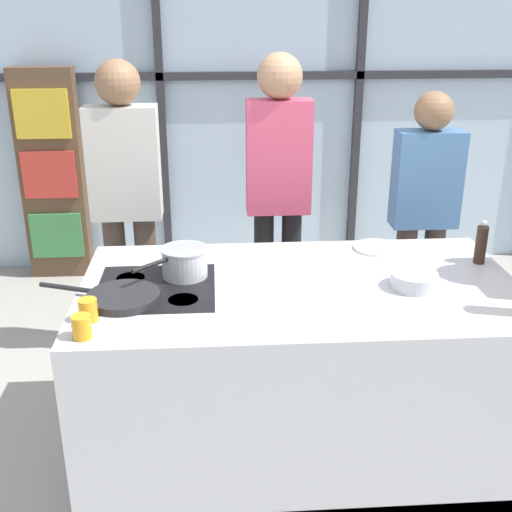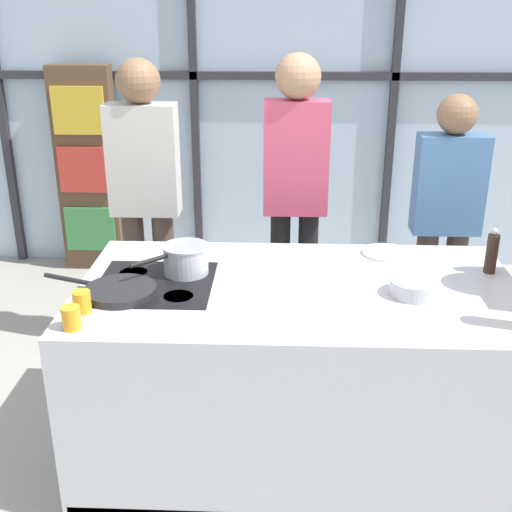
% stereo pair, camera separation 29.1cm
% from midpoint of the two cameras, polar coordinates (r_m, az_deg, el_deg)
% --- Properties ---
extents(ground_plane, '(18.00, 18.00, 0.00)m').
position_cam_midpoint_polar(ground_plane, '(3.34, 0.97, -16.70)').
color(ground_plane, '#ADA89E').
extents(back_window_wall, '(6.40, 0.10, 2.80)m').
position_cam_midpoint_polar(back_window_wall, '(5.14, -1.30, 14.29)').
color(back_window_wall, silver).
rests_on(back_window_wall, ground_plane).
extents(bookshelf, '(0.47, 0.19, 1.63)m').
position_cam_midpoint_polar(bookshelf, '(5.26, -19.20, 6.71)').
color(bookshelf, brown).
rests_on(bookshelf, ground_plane).
extents(demo_island, '(1.97, 1.07, 0.90)m').
position_cam_midpoint_polar(demo_island, '(3.08, 1.00, -10.19)').
color(demo_island, silver).
rests_on(demo_island, ground_plane).
extents(spectator_far_left, '(0.40, 0.25, 1.79)m').
position_cam_midpoint_polar(spectator_far_left, '(3.82, -13.64, 5.49)').
color(spectator_far_left, '#47382D').
rests_on(spectator_far_left, ground_plane).
extents(spectator_center_left, '(0.37, 0.25, 1.82)m').
position_cam_midpoint_polar(spectator_center_left, '(3.76, -0.22, 6.48)').
color(spectator_center_left, black).
rests_on(spectator_center_left, ground_plane).
extents(spectator_center_right, '(0.39, 0.22, 1.60)m').
position_cam_midpoint_polar(spectator_center_right, '(3.96, 12.70, 4.29)').
color(spectator_center_right, '#47382D').
rests_on(spectator_center_right, ground_plane).
extents(frying_pan, '(0.54, 0.31, 0.04)m').
position_cam_midpoint_polar(frying_pan, '(2.79, -14.81, -3.59)').
color(frying_pan, '#232326').
rests_on(frying_pan, demo_island).
extents(saucepan, '(0.33, 0.31, 0.14)m').
position_cam_midpoint_polar(saucepan, '(2.96, -9.22, -0.54)').
color(saucepan, silver).
rests_on(saucepan, demo_island).
extents(white_plate, '(0.24, 0.24, 0.01)m').
position_cam_midpoint_polar(white_plate, '(3.30, 8.25, 0.68)').
color(white_plate, white).
rests_on(white_plate, demo_island).
extents(mixing_bowl, '(0.21, 0.21, 0.07)m').
position_cam_midpoint_polar(mixing_bowl, '(2.87, 11.07, -2.14)').
color(mixing_bowl, silver).
rests_on(mixing_bowl, demo_island).
extents(pepper_grinder, '(0.05, 0.05, 0.22)m').
position_cam_midpoint_polar(pepper_grinder, '(3.20, 16.97, 1.01)').
color(pepper_grinder, '#332319').
rests_on(pepper_grinder, demo_island).
extents(juice_glass_near, '(0.07, 0.07, 0.09)m').
position_cam_midpoint_polar(juice_glass_near, '(2.53, -18.47, -6.08)').
color(juice_glass_near, orange).
rests_on(juice_glass_near, demo_island).
extents(juice_glass_far, '(0.07, 0.07, 0.09)m').
position_cam_midpoint_polar(juice_glass_far, '(2.66, -17.78, -4.68)').
color(juice_glass_far, orange).
rests_on(juice_glass_far, demo_island).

